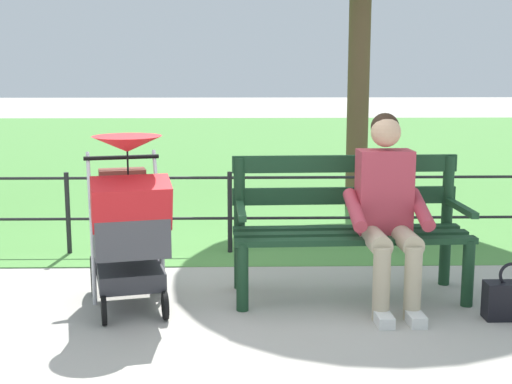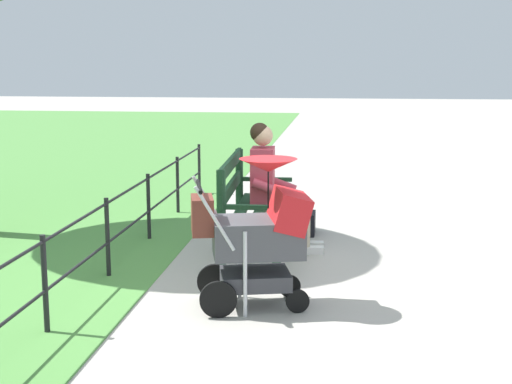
# 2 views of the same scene
# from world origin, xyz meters

# --- Properties ---
(ground_plane) EXTENTS (60.00, 60.00, 0.00)m
(ground_plane) POSITION_xyz_m (0.00, 0.00, 0.00)
(ground_plane) COLOR #ADA89E
(park_bench) EXTENTS (1.62, 0.66, 0.96)m
(park_bench) POSITION_xyz_m (-0.84, -0.12, 0.53)
(park_bench) COLOR #193D23
(park_bench) RESTS_ON ground
(person_on_bench) EXTENTS (0.55, 0.74, 1.28)m
(person_on_bench) POSITION_xyz_m (-1.06, 0.11, 0.68)
(person_on_bench) COLOR tan
(person_on_bench) RESTS_ON ground
(stroller) EXTENTS (0.68, 0.97, 1.15)m
(stroller) POSITION_xyz_m (0.64, 0.16, 0.59)
(stroller) COLOR black
(stroller) RESTS_ON ground
(handbag) EXTENTS (0.32, 0.14, 0.37)m
(handbag) POSITION_xyz_m (-1.79, 0.42, 0.13)
(handbag) COLOR black
(handbag) RESTS_ON ground
(park_fence) EXTENTS (8.24, 0.04, 0.70)m
(park_fence) POSITION_xyz_m (-0.28, -1.25, 0.42)
(park_fence) COLOR black
(park_fence) RESTS_ON ground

